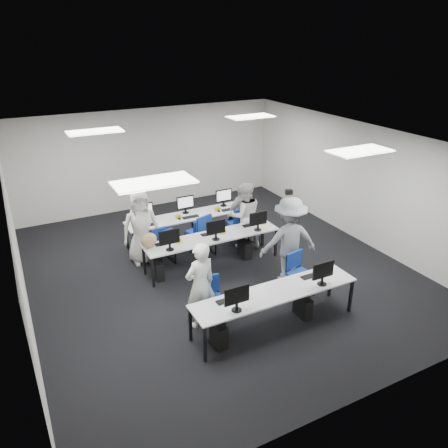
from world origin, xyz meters
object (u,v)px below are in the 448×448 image
chair_0 (211,308)px  chair_2 (164,253)px  student_0 (200,285)px  chair_3 (205,244)px  chair_5 (162,250)px  desk_mid (212,238)px  student_1 (245,215)px  photographer (289,241)px  desk_front (275,294)px  student_2 (141,227)px  chair_4 (247,234)px  chair_1 (299,282)px  chair_7 (238,230)px  chair_6 (199,239)px  student_3 (241,213)px

chair_0 → chair_2: (0.01, 2.56, -0.02)m
chair_2 → student_0: size_ratio=0.49×
chair_3 → chair_5: 1.05m
desk_mid → student_1: 1.26m
chair_3 → photographer: bearing=-71.5°
desk_front → student_2: student_2 is taller
desk_mid → student_0: 2.30m
chair_0 → chair_4: bearing=56.7°
chair_1 → student_1: (0.10, 2.44, 0.56)m
desk_mid → chair_7: size_ratio=3.30×
chair_7 → student_1: (0.01, -0.32, 0.54)m
chair_5 → student_2: 0.77m
chair_2 → student_2: 0.81m
chair_5 → photographer: photographer is taller
desk_mid → chair_5: bearing=142.1°
desk_mid → desk_front: bearing=-90.0°
student_2 → photographer: photographer is taller
desk_front → student_2: bearing=111.7°
chair_6 → student_2: 1.53m
desk_mid → chair_6: size_ratio=3.26×
chair_7 → student_3: student_3 is taller
desk_mid → student_0: student_0 is taller
desk_mid → photographer: size_ratio=1.66×
desk_front → photographer: bearing=47.2°
chair_6 → chair_5: bearing=166.1°
desk_mid → chair_6: 0.90m
chair_3 → student_2: bearing=158.5°
chair_3 → photographer: photographer is taller
desk_mid → chair_1: bearing=-61.8°
student_0 → student_1: bearing=-143.3°
desk_mid → chair_3: 0.73m
chair_3 → chair_7: (1.06, 0.23, 0.05)m
chair_1 → chair_6: chair_6 is taller
chair_0 → student_1: 3.29m
chair_4 → chair_6: bearing=148.8°
chair_7 → chair_3: bearing=-165.4°
chair_7 → student_1: bearing=-85.3°
chair_5 → student_1: (2.11, -0.25, 0.58)m
desk_mid → student_3: size_ratio=2.14×
chair_0 → chair_5: (0.01, 2.70, -0.02)m
student_1 → desk_mid: bearing=37.8°
chair_0 → chair_2: size_ratio=1.08×
chair_0 → photographer: size_ratio=0.46×
student_2 → student_3: size_ratio=1.19×
chair_2 → student_1: (2.11, -0.11, 0.58)m
desk_mid → student_2: 1.66m
chair_0 → student_2: 2.93m
chair_6 → student_2: (-1.41, 0.08, 0.58)m
chair_6 → chair_0: bearing=-127.4°
desk_mid → chair_4: bearing=22.8°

